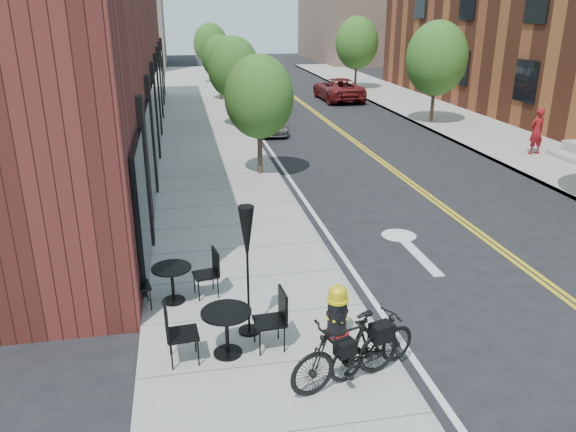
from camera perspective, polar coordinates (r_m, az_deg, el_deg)
ground at (r=10.63m, az=7.62°, el=-9.42°), size 120.00×120.00×0.00m
sidewalk_near at (r=19.44m, az=-7.35°, el=4.78°), size 4.00×70.00×0.12m
sidewalk_far at (r=23.42m, az=23.54°, el=5.93°), size 4.00×70.00×0.12m
building_near at (r=23.02m, az=-20.13°, el=14.90°), size 5.00×28.00×7.00m
bg_building_left at (r=56.91m, az=-16.90°, el=19.41°), size 8.00×14.00×10.00m
tree_near_a at (r=18.07m, az=-2.96°, el=11.99°), size 2.20×2.20×3.81m
tree_near_b at (r=25.94m, az=-5.57°, el=14.75°), size 2.30×2.30×3.98m
tree_near_c at (r=33.90m, az=-6.97°, el=15.72°), size 2.10×2.10×3.67m
tree_near_d at (r=41.85m, az=-7.87°, el=16.92°), size 2.40×2.40×4.11m
tree_far_b at (r=27.42m, az=14.86°, el=15.22°), size 2.80×2.80×4.62m
tree_far_c at (r=38.58m, az=7.01°, el=17.06°), size 2.80×2.80×4.62m
fire_hydrant at (r=9.39m, az=5.03°, el=-9.61°), size 0.48×0.48×0.95m
bicycle_left at (r=8.26m, az=5.99°, el=-13.48°), size 1.91×1.04×1.10m
bicycle_right at (r=8.60m, az=8.62°, el=-12.72°), size 1.63×0.98×0.95m
bistro_set_b at (r=8.92m, az=-6.24°, el=-11.07°), size 1.85×0.85×0.99m
bistro_set_c at (r=10.58m, az=-11.68°, el=-6.30°), size 1.73×0.86×0.91m
patio_umbrella at (r=8.95m, az=-4.19°, el=-2.85°), size 0.36×0.36×2.24m
parked_car_a at (r=25.38m, az=-1.98°, el=9.99°), size 1.88×3.94×1.30m
parked_car_b at (r=31.15m, az=-2.61°, el=12.00°), size 1.49×4.13×1.35m
parked_car_c at (r=36.29m, az=-4.77°, el=13.15°), size 1.90×4.64×1.34m
parked_car_far at (r=34.40m, az=5.12°, el=12.72°), size 2.25×4.78×1.32m
pedestrian at (r=22.78m, az=23.94°, el=7.88°), size 0.69×0.52×1.71m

